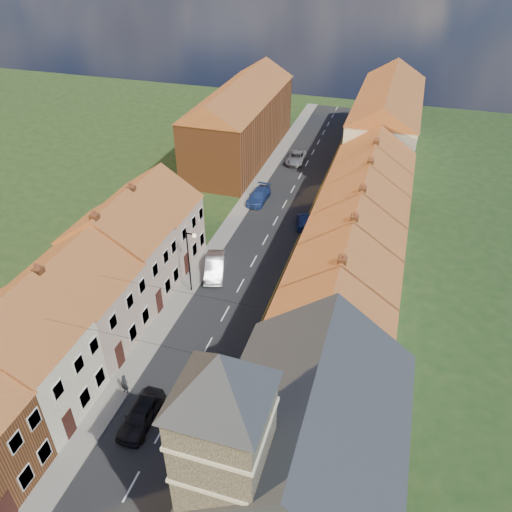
# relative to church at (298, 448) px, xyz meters

# --- Properties ---
(road) EXTENTS (7.00, 90.00, 0.02)m
(road) POSITION_rel_church_xyz_m (-9.36, 26.68, -5.87)
(road) COLOR black
(road) RESTS_ON ground
(pavement_left) EXTENTS (1.80, 90.00, 0.12)m
(pavement_left) POSITION_rel_church_xyz_m (-13.76, 26.68, -5.82)
(pavement_left) COLOR slate
(pavement_left) RESTS_ON ground
(pavement_right) EXTENTS (1.80, 90.00, 0.12)m
(pavement_right) POSITION_rel_church_xyz_m (-4.96, 26.68, -5.82)
(pavement_right) COLOR slate
(pavement_right) RESTS_ON ground
(church) EXTENTS (11.25, 14.25, 15.20)m
(church) POSITION_rel_church_xyz_m (0.00, 0.00, 0.00)
(church) COLOR #322A23
(church) RESTS_ON ground
(cottage_r_tudor) EXTENTS (8.30, 5.20, 9.00)m
(cottage_r_tudor) POSITION_rel_church_xyz_m (-0.09, 9.37, -1.41)
(cottage_r_tudor) COLOR white
(cottage_r_tudor) RESTS_ON ground
(cottage_r_white_near) EXTENTS (8.30, 6.00, 9.00)m
(cottage_r_white_near) POSITION_rel_church_xyz_m (-0.06, 14.77, -1.40)
(cottage_r_white_near) COLOR white
(cottage_r_white_near) RESTS_ON ground
(cottage_r_cream_mid) EXTENTS (8.30, 5.20, 9.00)m
(cottage_r_cream_mid) POSITION_rel_church_xyz_m (-0.06, 20.17, -1.40)
(cottage_r_cream_mid) COLOR white
(cottage_r_cream_mid) RESTS_ON ground
(cottage_r_pink) EXTENTS (8.30, 6.00, 9.00)m
(cottage_r_pink) POSITION_rel_church_xyz_m (-0.06, 25.57, -1.40)
(cottage_r_pink) COLOR tan
(cottage_r_pink) RESTS_ON ground
(cottage_r_white_far) EXTENTS (8.30, 5.20, 9.00)m
(cottage_r_white_far) POSITION_rel_church_xyz_m (-0.06, 30.97, -1.40)
(cottage_r_white_far) COLOR white
(cottage_r_white_far) RESTS_ON ground
(cottage_r_cream_far) EXTENTS (8.30, 6.00, 9.00)m
(cottage_r_cream_far) POSITION_rel_church_xyz_m (-0.06, 36.37, -1.40)
(cottage_r_cream_far) COLOR brown
(cottage_r_cream_far) RESTS_ON ground
(cottage_l_cream) EXTENTS (8.30, 6.30, 9.10)m
(cottage_l_cream) POSITION_rel_church_xyz_m (-18.66, 2.22, -1.35)
(cottage_l_cream) COLOR white
(cottage_l_cream) RESTS_ON ground
(cottage_l_white) EXTENTS (8.30, 6.90, 8.80)m
(cottage_l_white) POSITION_rel_church_xyz_m (-18.66, 8.62, -1.51)
(cottage_l_white) COLOR tan
(cottage_l_white) RESTS_ON ground
(cottage_l_brick_mid) EXTENTS (8.30, 5.70, 9.10)m
(cottage_l_brick_mid) POSITION_rel_church_xyz_m (-18.66, 14.72, -1.35)
(cottage_l_brick_mid) COLOR tan
(cottage_l_brick_mid) RESTS_ON ground
(cottage_l_pink) EXTENTS (8.30, 6.30, 8.80)m
(cottage_l_pink) POSITION_rel_church_xyz_m (-18.66, 20.52, -1.51)
(cottage_l_pink) COLOR tan
(cottage_l_pink) RESTS_ON ground
(block_right_far) EXTENTS (8.30, 24.20, 10.50)m
(block_right_far) POSITION_rel_church_xyz_m (-0.06, 51.68, -0.58)
(block_right_far) COLOR white
(block_right_far) RESTS_ON ground
(block_left_far) EXTENTS (8.30, 24.20, 10.50)m
(block_left_far) POSITION_rel_church_xyz_m (-18.66, 46.68, -0.58)
(block_left_far) COLOR brown
(block_left_far) RESTS_ON ground
(lamppost) EXTENTS (0.88, 0.15, 6.00)m
(lamppost) POSITION_rel_church_xyz_m (-13.17, 16.68, -2.34)
(lamppost) COLOR black
(lamppost) RESTS_ON pavement_left
(car_near) EXTENTS (1.79, 4.36, 1.48)m
(car_near) POSITION_rel_church_xyz_m (-10.86, 2.91, -5.14)
(car_near) COLOR black
(car_near) RESTS_ON ground
(car_mid) EXTENTS (2.96, 5.03, 1.56)m
(car_mid) POSITION_rel_church_xyz_m (-12.21, 19.77, -5.09)
(car_mid) COLOR #B6B7BF
(car_mid) RESTS_ON ground
(car_far) EXTENTS (2.06, 4.82, 1.38)m
(car_far) POSITION_rel_church_xyz_m (-12.45, 34.50, -5.18)
(car_far) COLOR navy
(car_far) RESTS_ON ground
(car_distant) EXTENTS (2.37, 4.88, 1.34)m
(car_distant) POSITION_rel_church_xyz_m (-10.86, 46.68, -5.21)
(car_distant) COLOR #93949A
(car_distant) RESTS_ON ground
(pedestrian_left) EXTENTS (0.60, 0.41, 1.57)m
(pedestrian_left) POSITION_rel_church_xyz_m (-13.06, 4.76, -4.97)
(pedestrian_left) COLOR black
(pedestrian_left) RESTS_ON pavement_left
(pedestrian_right) EXTENTS (0.98, 0.84, 1.74)m
(pedestrian_right) POSITION_rel_church_xyz_m (-4.79, 2.49, -4.89)
(pedestrian_right) COLOR black
(pedestrian_right) RESTS_ON pavement_right
(car_far_b) EXTENTS (2.57, 4.31, 1.17)m
(car_far_b) POSITION_rel_church_xyz_m (-6.16, 30.68, -5.29)
(car_far_b) COLOR navy
(car_far_b) RESTS_ON ground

